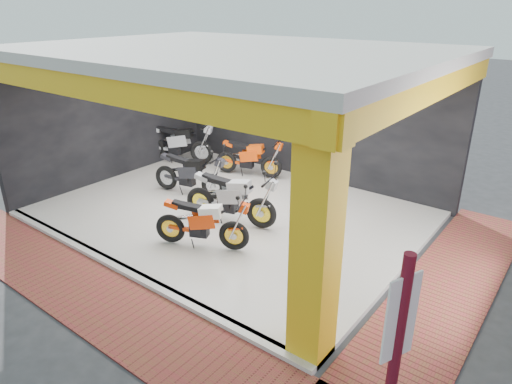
% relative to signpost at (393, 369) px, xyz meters
% --- Properties ---
extents(ground, '(80.00, 80.00, 0.00)m').
position_rel_signpost_xyz_m(ground, '(-5.23, 1.88, -1.44)').
color(ground, '#2D2D30').
rests_on(ground, ground).
extents(showroom_floor, '(8.00, 6.00, 0.10)m').
position_rel_signpost_xyz_m(showroom_floor, '(-5.23, 3.88, -1.39)').
color(showroom_floor, white).
rests_on(showroom_floor, ground).
extents(showroom_ceiling, '(8.40, 6.40, 0.20)m').
position_rel_signpost_xyz_m(showroom_ceiling, '(-5.23, 3.88, 2.16)').
color(showroom_ceiling, beige).
rests_on(showroom_ceiling, corner_column).
extents(back_wall, '(8.20, 0.20, 3.50)m').
position_rel_signpost_xyz_m(back_wall, '(-5.23, 6.98, 0.31)').
color(back_wall, black).
rests_on(back_wall, ground).
extents(left_wall, '(0.20, 6.20, 3.50)m').
position_rel_signpost_xyz_m(left_wall, '(-9.33, 3.88, 0.31)').
color(left_wall, black).
rests_on(left_wall, ground).
extents(corner_column, '(0.50, 0.50, 3.50)m').
position_rel_signpost_xyz_m(corner_column, '(-1.48, 1.13, 0.31)').
color(corner_column, yellow).
rests_on(corner_column, ground).
extents(header_beam_front, '(8.40, 0.30, 0.40)m').
position_rel_signpost_xyz_m(header_beam_front, '(-5.23, 0.88, 1.86)').
color(header_beam_front, yellow).
rests_on(header_beam_front, corner_column).
extents(header_beam_right, '(0.30, 6.40, 0.40)m').
position_rel_signpost_xyz_m(header_beam_right, '(-1.23, 3.88, 1.86)').
color(header_beam_right, yellow).
rests_on(header_beam_right, corner_column).
extents(floor_kerb, '(8.00, 0.20, 0.10)m').
position_rel_signpost_xyz_m(floor_kerb, '(-5.23, 0.86, -1.39)').
color(floor_kerb, white).
rests_on(floor_kerb, ground).
extents(paver_front, '(9.00, 1.40, 0.03)m').
position_rel_signpost_xyz_m(paver_front, '(-5.23, 0.08, -1.43)').
color(paver_front, maroon).
rests_on(paver_front, ground).
extents(paver_right, '(1.40, 7.00, 0.03)m').
position_rel_signpost_xyz_m(paver_right, '(-0.43, 3.88, -1.43)').
color(paver_right, maroon).
rests_on(paver_right, ground).
extents(signpost, '(0.16, 0.35, 2.64)m').
position_rel_signpost_xyz_m(signpost, '(0.00, 0.00, 0.00)').
color(signpost, maroon).
rests_on(signpost, ground).
extents(moto_hero, '(2.12, 1.49, 1.22)m').
position_rel_signpost_xyz_m(moto_hero, '(-4.04, 2.55, -0.74)').
color(moto_hero, '#E93B09').
rests_on(moto_hero, showroom_floor).
extents(moto_row_a, '(2.37, 1.34, 1.37)m').
position_rel_signpost_xyz_m(moto_row_a, '(-4.17, 3.60, -0.66)').
color(moto_row_a, '#97999E').
rests_on(moto_row_a, showroom_floor).
extents(moto_row_b, '(2.20, 1.20, 1.27)m').
position_rel_signpost_xyz_m(moto_row_b, '(-6.04, 4.15, -0.71)').
color(moto_row_b, black).
rests_on(moto_row_b, showroom_floor).
extents(moto_row_c, '(2.14, 1.32, 1.23)m').
position_rel_signpost_xyz_m(moto_row_c, '(-5.74, 6.14, -0.73)').
color(moto_row_c, '#E94409').
rests_on(moto_row_c, showroom_floor).
extents(moto_row_d, '(2.47, 1.68, 1.42)m').
position_rel_signpost_xyz_m(moto_row_d, '(-8.03, 5.85, -0.64)').
color(moto_row_d, '#AEB0B6').
rests_on(moto_row_d, showroom_floor).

